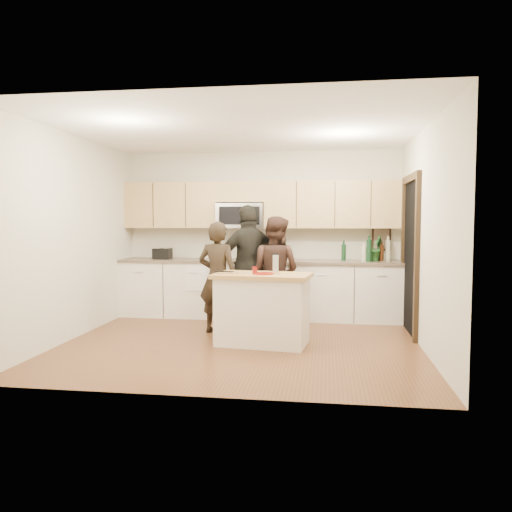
# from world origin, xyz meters

# --- Properties ---
(floor) EXTENTS (4.50, 4.50, 0.00)m
(floor) POSITION_xyz_m (0.00, 0.00, 0.00)
(floor) COLOR brown
(floor) RESTS_ON ground
(room_shell) EXTENTS (4.52, 4.02, 2.71)m
(room_shell) POSITION_xyz_m (0.00, 0.00, 1.73)
(room_shell) COLOR beige
(room_shell) RESTS_ON ground
(back_cabinetry) EXTENTS (4.50, 0.66, 0.94)m
(back_cabinetry) POSITION_xyz_m (0.00, 1.69, 0.47)
(back_cabinetry) COLOR silver
(back_cabinetry) RESTS_ON ground
(upper_cabinetry) EXTENTS (4.50, 0.33, 0.75)m
(upper_cabinetry) POSITION_xyz_m (0.03, 1.83, 1.84)
(upper_cabinetry) COLOR tan
(upper_cabinetry) RESTS_ON ground
(microwave) EXTENTS (0.76, 0.41, 0.40)m
(microwave) POSITION_xyz_m (-0.31, 1.80, 1.65)
(microwave) COLOR silver
(microwave) RESTS_ON ground
(doorway) EXTENTS (0.06, 1.25, 2.20)m
(doorway) POSITION_xyz_m (2.23, 0.90, 1.16)
(doorway) COLOR black
(doorway) RESTS_ON ground
(framed_picture) EXTENTS (0.30, 0.03, 0.38)m
(framed_picture) POSITION_xyz_m (1.95, 1.98, 1.28)
(framed_picture) COLOR black
(framed_picture) RESTS_ON ground
(dish_towel) EXTENTS (0.34, 0.60, 0.48)m
(dish_towel) POSITION_xyz_m (-0.95, 1.50, 0.80)
(dish_towel) COLOR white
(dish_towel) RESTS_ON ground
(island) EXTENTS (1.28, 0.84, 0.90)m
(island) POSITION_xyz_m (0.28, -0.02, 0.45)
(island) COLOR silver
(island) RESTS_ON ground
(red_plate) EXTENTS (0.26, 0.26, 0.02)m
(red_plate) POSITION_xyz_m (0.29, -0.08, 0.91)
(red_plate) COLOR maroon
(red_plate) RESTS_ON island
(box_grater) EXTENTS (0.08, 0.05, 0.24)m
(box_grater) POSITION_xyz_m (0.44, 0.01, 1.04)
(box_grater) COLOR silver
(box_grater) RESTS_ON red_plate
(drink_glass) EXTENTS (0.06, 0.06, 0.09)m
(drink_glass) POSITION_xyz_m (0.19, -0.08, 0.95)
(drink_glass) COLOR maroon
(drink_glass) RESTS_ON island
(cutting_board) EXTENTS (0.26, 0.21, 0.02)m
(cutting_board) POSITION_xyz_m (-0.16, -0.09, 0.91)
(cutting_board) COLOR tan
(cutting_board) RESTS_ON island
(tongs) EXTENTS (0.25, 0.06, 0.02)m
(tongs) POSITION_xyz_m (-0.19, -0.07, 0.92)
(tongs) COLOR black
(tongs) RESTS_ON cutting_board
(knife) EXTENTS (0.21, 0.05, 0.01)m
(knife) POSITION_xyz_m (0.02, -0.10, 0.92)
(knife) COLOR silver
(knife) RESTS_ON cutting_board
(toaster) EXTENTS (0.27, 0.24, 0.18)m
(toaster) POSITION_xyz_m (-1.60, 1.67, 1.03)
(toaster) COLOR black
(toaster) RESTS_ON back_cabinetry
(bottle_cluster) EXTENTS (0.76, 0.33, 0.40)m
(bottle_cluster) POSITION_xyz_m (1.79, 1.71, 1.12)
(bottle_cluster) COLOR black
(bottle_cluster) RESTS_ON back_cabinetry
(orchid) EXTENTS (0.28, 0.29, 0.41)m
(orchid) POSITION_xyz_m (1.83, 1.72, 1.15)
(orchid) COLOR #28652A
(orchid) RESTS_ON back_cabinetry
(woman_left) EXTENTS (0.62, 0.46, 1.56)m
(woman_left) POSITION_xyz_m (-0.42, 0.53, 0.78)
(woman_left) COLOR black
(woman_left) RESTS_ON ground
(woman_center) EXTENTS (0.97, 0.88, 1.63)m
(woman_center) POSITION_xyz_m (0.32, 1.10, 0.82)
(woman_center) COLOR #34211A
(woman_center) RESTS_ON ground
(woman_right) EXTENTS (1.14, 0.87, 1.80)m
(woman_right) POSITION_xyz_m (-0.07, 1.13, 0.90)
(woman_right) COLOR black
(woman_right) RESTS_ON ground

